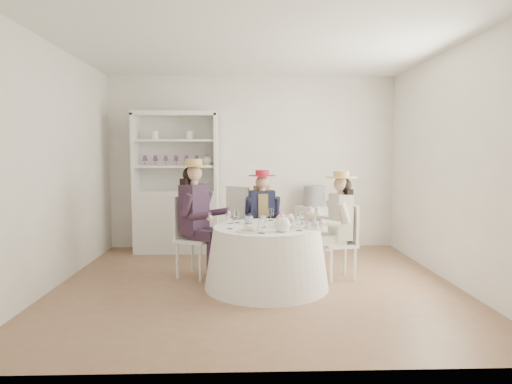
{
  "coord_description": "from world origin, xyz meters",
  "views": [
    {
      "loc": [
        -0.15,
        -4.8,
        1.48
      ],
      "look_at": [
        0.0,
        0.1,
        1.05
      ],
      "focal_mm": 30.0,
      "sensor_mm": 36.0,
      "label": 1
    }
  ],
  "objects": [
    {
      "name": "ceiling",
      "position": [
        0.0,
        0.0,
        2.7
      ],
      "size": [
        4.5,
        4.5,
        0.0
      ],
      "primitive_type": "plane",
      "rotation": [
        3.14,
        0.0,
        0.0
      ],
      "color": "white",
      "rests_on": "wall_back"
    },
    {
      "name": "stemware_set",
      "position": [
        0.11,
        -0.1,
        0.76
      ],
      "size": [
        0.89,
        0.93,
        0.15
      ],
      "color": "white",
      "rests_on": "tea_table"
    },
    {
      "name": "teacup_a",
      "position": [
        -0.09,
        0.07,
        0.72
      ],
      "size": [
        0.1,
        0.1,
        0.08
      ],
      "primitive_type": "imported",
      "rotation": [
        0.0,
        0.0,
        -0.05
      ],
      "color": "white",
      "rests_on": "tea_table"
    },
    {
      "name": "flower_arrangement",
      "position": [
        0.34,
        -0.13,
        0.77
      ],
      "size": [
        0.19,
        0.19,
        0.07
      ],
      "rotation": [
        0.0,
        0.0,
        -0.22
      ],
      "color": "pink",
      "rests_on": "tea_table"
    },
    {
      "name": "tea_table",
      "position": [
        0.11,
        -0.1,
        0.34
      ],
      "size": [
        1.39,
        1.39,
        0.68
      ],
      "rotation": [
        0.0,
        0.0,
        0.12
      ],
      "color": "white",
      "rests_on": "ground"
    },
    {
      "name": "side_table",
      "position": [
        0.95,
        1.75,
        0.34
      ],
      "size": [
        0.58,
        0.58,
        0.68
      ],
      "primitive_type": "cube",
      "rotation": [
        0.0,
        0.0,
        0.43
      ],
      "color": "silver",
      "rests_on": "ground"
    },
    {
      "name": "cupcake_stand",
      "position": [
        0.63,
        -0.22,
        0.77
      ],
      "size": [
        0.25,
        0.25,
        0.23
      ],
      "rotation": [
        0.0,
        0.0,
        -0.09
      ],
      "color": "white",
      "rests_on": "tea_table"
    },
    {
      "name": "ground",
      "position": [
        0.0,
        0.0,
        0.0
      ],
      "size": [
        4.5,
        4.5,
        0.0
      ],
      "primitive_type": "plane",
      "color": "brown",
      "rests_on": "ground"
    },
    {
      "name": "table_teapot",
      "position": [
        0.26,
        -0.43,
        0.76
      ],
      "size": [
        0.24,
        0.17,
        0.18
      ],
      "rotation": [
        0.0,
        0.0,
        -0.28
      ],
      "color": "white",
      "rests_on": "tea_table"
    },
    {
      "name": "flower_bowl",
      "position": [
        0.34,
        -0.08,
        0.71
      ],
      "size": [
        0.24,
        0.24,
        0.05
      ],
      "primitive_type": "imported",
      "rotation": [
        0.0,
        0.0,
        0.29
      ],
      "color": "white",
      "rests_on": "tea_table"
    },
    {
      "name": "wall_right",
      "position": [
        2.25,
        0.0,
        1.35
      ],
      "size": [
        0.0,
        4.5,
        4.5
      ],
      "primitive_type": "plane",
      "rotation": [
        1.57,
        0.0,
        -1.57
      ],
      "color": "silver",
      "rests_on": "ground"
    },
    {
      "name": "spare_chair",
      "position": [
        -0.15,
        1.14,
        0.56
      ],
      "size": [
        0.61,
        0.61,
        1.04
      ],
      "rotation": [
        0.0,
        0.0,
        2.41
      ],
      "color": "silver",
      "rests_on": "ground"
    },
    {
      "name": "teacup_b",
      "position": [
        0.09,
        0.19,
        0.72
      ],
      "size": [
        0.08,
        0.08,
        0.07
      ],
      "primitive_type": "imported",
      "rotation": [
        0.0,
        0.0,
        -0.03
      ],
      "color": "white",
      "rests_on": "tea_table"
    },
    {
      "name": "teacup_c",
      "position": [
        0.38,
        0.06,
        0.72
      ],
      "size": [
        0.09,
        0.09,
        0.07
      ],
      "primitive_type": "imported",
      "rotation": [
        0.0,
        0.0,
        -0.0
      ],
      "color": "white",
      "rests_on": "tea_table"
    },
    {
      "name": "hatbox",
      "position": [
        0.95,
        1.75,
        0.84
      ],
      "size": [
        0.33,
        0.33,
        0.32
      ],
      "primitive_type": "cylinder",
      "rotation": [
        0.0,
        0.0,
        -0.04
      ],
      "color": "black",
      "rests_on": "side_table"
    },
    {
      "name": "guest_left",
      "position": [
        -0.71,
        0.31,
        0.81
      ],
      "size": [
        0.61,
        0.55,
        1.43
      ],
      "rotation": [
        0.0,
        0.0,
        1.09
      ],
      "color": "silver",
      "rests_on": "ground"
    },
    {
      "name": "sandwich_plate",
      "position": [
        -0.08,
        -0.41,
        0.7
      ],
      "size": [
        0.27,
        0.27,
        0.06
      ],
      "rotation": [
        0.0,
        0.0,
        -0.21
      ],
      "color": "white",
      "rests_on": "tea_table"
    },
    {
      "name": "guest_mid",
      "position": [
        0.11,
        0.83,
        0.72
      ],
      "size": [
        0.47,
        0.49,
        1.27
      ],
      "rotation": [
        0.0,
        0.0,
        0.1
      ],
      "color": "silver",
      "rests_on": "ground"
    },
    {
      "name": "hutch",
      "position": [
        -1.16,
        1.72,
        0.75
      ],
      "size": [
        1.44,
        0.96,
        2.11
      ],
      "rotation": [
        0.0,
        0.0,
        -0.43
      ],
      "color": "silver",
      "rests_on": "ground"
    },
    {
      "name": "wall_back",
      "position": [
        0.0,
        2.0,
        1.35
      ],
      "size": [
        4.5,
        0.0,
        4.5
      ],
      "primitive_type": "plane",
      "rotation": [
        1.57,
        0.0,
        0.0
      ],
      "color": "silver",
      "rests_on": "ground"
    },
    {
      "name": "wall_left",
      "position": [
        -2.25,
        0.0,
        1.35
      ],
      "size": [
        0.0,
        4.5,
        4.5
      ],
      "primitive_type": "plane",
      "rotation": [
        1.57,
        0.0,
        1.57
      ],
      "color": "silver",
      "rests_on": "ground"
    },
    {
      "name": "guest_right",
      "position": [
        0.98,
        0.19,
        0.73
      ],
      "size": [
        0.5,
        0.48,
        1.29
      ],
      "rotation": [
        0.0,
        0.0,
        -1.4
      ],
      "color": "silver",
      "rests_on": "ground"
    },
    {
      "name": "wall_front",
      "position": [
        0.0,
        -2.0,
        1.35
      ],
      "size": [
        4.5,
        0.0,
        4.5
      ],
      "primitive_type": "plane",
      "rotation": [
        -1.57,
        0.0,
        0.0
      ],
      "color": "silver",
      "rests_on": "ground"
    }
  ]
}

